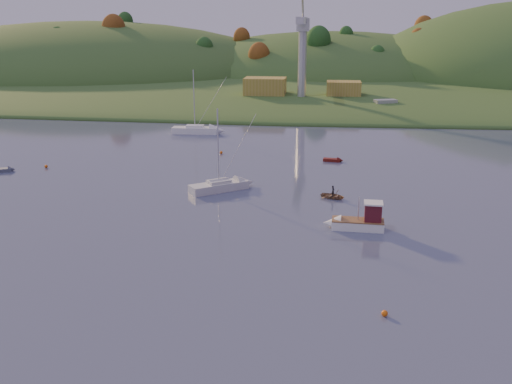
# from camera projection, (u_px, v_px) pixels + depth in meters

# --- Properties ---
(ground) EXTENTS (500.00, 500.00, 0.00)m
(ground) POSITION_uv_depth(u_px,v_px,m) (182.00, 370.00, 37.01)
(ground) COLOR #333753
(ground) RESTS_ON ground
(far_shore) EXTENTS (620.00, 220.00, 1.50)m
(far_shore) POSITION_uv_depth(u_px,v_px,m) (308.00, 72.00, 255.63)
(far_shore) COLOR #2E4F1F
(far_shore) RESTS_ON ground
(shore_slope) EXTENTS (640.00, 150.00, 7.00)m
(shore_slope) POSITION_uv_depth(u_px,v_px,m) (302.00, 88.00, 193.84)
(shore_slope) COLOR #2E4F1F
(shore_slope) RESTS_ON ground
(hill_left) EXTENTS (170.00, 140.00, 44.00)m
(hill_left) POSITION_uv_depth(u_px,v_px,m) (90.00, 76.00, 237.74)
(hill_left) COLOR #2E4F1F
(hill_left) RESTS_ON ground
(hill_center) EXTENTS (140.00, 120.00, 36.00)m
(hill_center) POSITION_uv_depth(u_px,v_px,m) (331.00, 76.00, 235.44)
(hill_center) COLOR #2E4F1F
(hill_center) RESTS_ON ground
(hillside_trees) EXTENTS (280.00, 50.00, 32.00)m
(hillside_trees) POSITION_uv_depth(u_px,v_px,m) (304.00, 82.00, 212.85)
(hillside_trees) COLOR #1B4A1A
(hillside_trees) RESTS_ON ground
(wharf) EXTENTS (42.00, 16.00, 2.40)m
(wharf) POSITION_uv_depth(u_px,v_px,m) (313.00, 101.00, 152.04)
(wharf) COLOR slate
(wharf) RESTS_ON ground
(shed_west) EXTENTS (11.00, 8.00, 4.80)m
(shed_west) POSITION_uv_depth(u_px,v_px,m) (265.00, 87.00, 153.49)
(shed_west) COLOR olive
(shed_west) RESTS_ON wharf
(shed_east) EXTENTS (9.00, 7.00, 4.00)m
(shed_east) POSITION_uv_depth(u_px,v_px,m) (344.00, 89.00, 152.07)
(shed_east) COLOR olive
(shed_east) RESTS_ON wharf
(dock_crane) EXTENTS (3.20, 28.00, 20.30)m
(dock_crane) POSITION_uv_depth(u_px,v_px,m) (302.00, 40.00, 144.37)
(dock_crane) COLOR #B7B7BC
(dock_crane) RESTS_ON wharf
(fishing_boat) EXTENTS (6.62, 2.30, 4.18)m
(fishing_boat) POSITION_uv_depth(u_px,v_px,m) (354.00, 221.00, 61.90)
(fishing_boat) COLOR white
(fishing_boat) RESTS_ON ground
(sailboat_near) EXTENTS (7.76, 6.67, 11.00)m
(sailboat_near) POSITION_uv_depth(u_px,v_px,m) (219.00, 186.00, 75.94)
(sailboat_near) COLOR silver
(sailboat_near) RESTS_ON ground
(sailboat_far) EXTENTS (9.23, 3.19, 12.64)m
(sailboat_far) POSITION_uv_depth(u_px,v_px,m) (195.00, 129.00, 114.88)
(sailboat_far) COLOR white
(sailboat_far) RESTS_ON ground
(canoe) EXTENTS (3.75, 3.25, 0.65)m
(canoe) POSITION_uv_depth(u_px,v_px,m) (333.00, 196.00, 72.79)
(canoe) COLOR #977353
(canoe) RESTS_ON ground
(paddler) EXTENTS (0.51, 0.61, 1.43)m
(paddler) POSITION_uv_depth(u_px,v_px,m) (333.00, 193.00, 72.67)
(paddler) COLOR black
(paddler) RESTS_ON ground
(red_tender) EXTENTS (3.32, 1.47, 1.09)m
(red_tender) POSITION_uv_depth(u_px,v_px,m) (336.00, 160.00, 91.92)
(red_tender) COLOR #59120C
(red_tender) RESTS_ON ground
(grey_dinghy) EXTENTS (3.45, 2.43, 1.21)m
(grey_dinghy) POSITION_uv_depth(u_px,v_px,m) (6.00, 170.00, 85.91)
(grey_dinghy) COLOR #51596A
(grey_dinghy) RESTS_ON ground
(work_vessel) EXTENTS (13.27, 8.37, 3.21)m
(work_vessel) POSITION_uv_depth(u_px,v_px,m) (385.00, 108.00, 141.08)
(work_vessel) COLOR slate
(work_vessel) RESTS_ON ground
(buoy_0) EXTENTS (0.50, 0.50, 0.50)m
(buoy_0) POSITION_uv_depth(u_px,v_px,m) (385.00, 313.00, 43.67)
(buoy_0) COLOR #E8600C
(buoy_0) RESTS_ON ground
(buoy_1) EXTENTS (0.50, 0.50, 0.50)m
(buoy_1) POSITION_uv_depth(u_px,v_px,m) (332.00, 223.00, 63.33)
(buoy_1) COLOR #E8600C
(buoy_1) RESTS_ON ground
(buoy_2) EXTENTS (0.50, 0.50, 0.50)m
(buoy_2) POSITION_uv_depth(u_px,v_px,m) (46.00, 166.00, 87.93)
(buoy_2) COLOR #E8600C
(buoy_2) RESTS_ON ground
(buoy_3) EXTENTS (0.50, 0.50, 0.50)m
(buoy_3) POSITION_uv_depth(u_px,v_px,m) (221.00, 152.00, 97.21)
(buoy_3) COLOR #E8600C
(buoy_3) RESTS_ON ground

